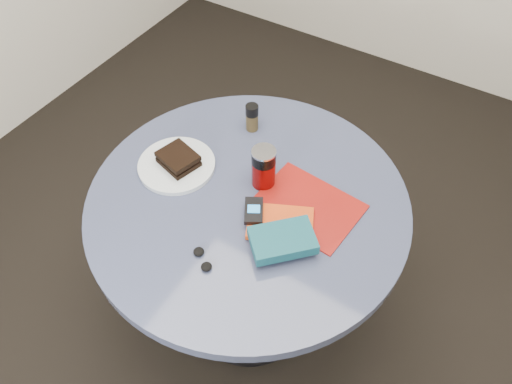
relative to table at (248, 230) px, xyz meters
The scene contains 11 objects.
ground 0.59m from the table, ahead, with size 4.00×4.00×0.00m, color black.
table is the anchor object (origin of this frame).
plate 0.32m from the table, behind, with size 0.25×0.25×0.02m, color silver.
sandwich 0.33m from the table, behind, with size 0.14×0.13×0.04m.
soda_can 0.25m from the table, 84.75° to the left, with size 0.08×0.08×0.14m.
pepper_grinder 0.38m from the table, 119.25° to the left, with size 0.06×0.06×0.10m.
magazine 0.25m from the table, 21.75° to the left, with size 0.30×0.23×0.01m, color maroon.
red_book 0.23m from the table, 15.84° to the right, with size 0.19×0.13×0.02m, color #C83D0F.
novel 0.29m from the table, 29.88° to the right, with size 0.18×0.12×0.03m, color #114652.
mp3_player 0.21m from the table, 43.36° to the right, with size 0.09×0.11×0.02m.
headphones 0.31m from the table, 87.31° to the right, with size 0.09×0.07×0.02m.
Camera 1 is at (0.53, -0.82, 1.94)m, focal length 35.00 mm.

